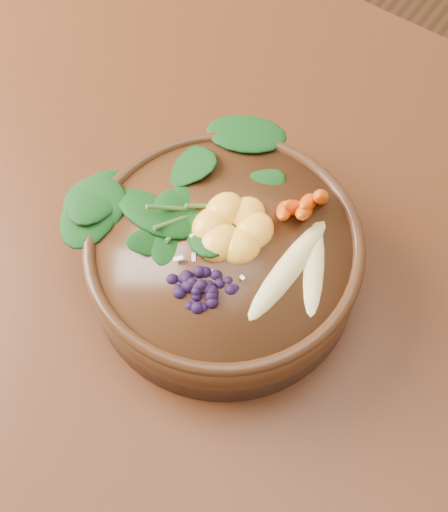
% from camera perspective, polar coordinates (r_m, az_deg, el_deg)
% --- Properties ---
extents(ground, '(4.00, 4.00, 0.00)m').
position_cam_1_polar(ground, '(1.52, 5.97, -16.70)').
color(ground, '#381E0F').
rests_on(ground, ground).
extents(dining_table, '(1.60, 0.90, 0.75)m').
position_cam_1_polar(dining_table, '(0.90, 9.75, -6.90)').
color(dining_table, '#331C0C').
rests_on(dining_table, ground).
extents(stoneware_bowl, '(0.35, 0.35, 0.08)m').
position_cam_1_polar(stoneware_bowl, '(0.79, 0.00, -0.36)').
color(stoneware_bowl, '#3C2111').
rests_on(stoneware_bowl, dining_table).
extents(kale_heap, '(0.22, 0.21, 0.05)m').
position_cam_1_polar(kale_heap, '(0.78, -1.21, 6.78)').
color(kale_heap, '#0E3F0E').
rests_on(kale_heap, stoneware_bowl).
extents(carrot_cluster, '(0.07, 0.07, 0.08)m').
position_cam_1_polar(carrot_cluster, '(0.75, 6.31, 6.07)').
color(carrot_cluster, '#F7510B').
rests_on(carrot_cluster, stoneware_bowl).
extents(banana_halves, '(0.10, 0.17, 0.03)m').
position_cam_1_polar(banana_halves, '(0.73, 6.28, -0.43)').
color(banana_halves, '#E0CC84').
rests_on(banana_halves, stoneware_bowl).
extents(mandarin_cluster, '(0.10, 0.11, 0.03)m').
position_cam_1_polar(mandarin_cluster, '(0.75, 0.74, 2.85)').
color(mandarin_cluster, '#FFAC2B').
rests_on(mandarin_cluster, stoneware_bowl).
extents(blueberry_pile, '(0.15, 0.13, 0.04)m').
position_cam_1_polar(blueberry_pile, '(0.71, -1.86, -1.96)').
color(blueberry_pile, black).
rests_on(blueberry_pile, stoneware_bowl).
extents(coconut_flakes, '(0.11, 0.09, 0.01)m').
position_cam_1_polar(coconut_flakes, '(0.74, -0.52, 0.02)').
color(coconut_flakes, white).
rests_on(coconut_flakes, stoneware_bowl).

